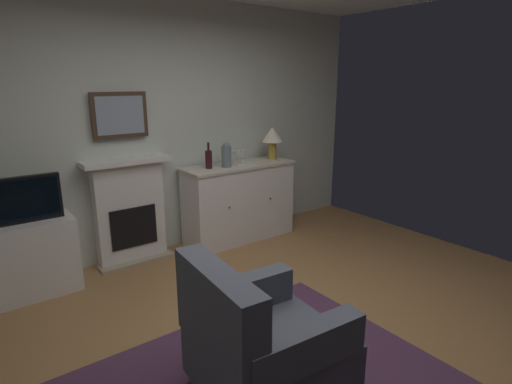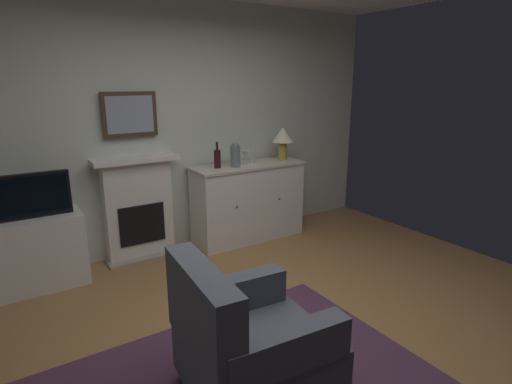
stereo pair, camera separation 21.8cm
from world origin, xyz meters
The scene contains 13 objects.
ground_plane centered at (0.00, 0.00, -0.05)m, with size 5.37×4.50×0.10m, color #9E7042.
wall_rear centered at (0.00, 2.22, 1.35)m, with size 5.37×0.06×2.71m, color silver.
fireplace_unit centered at (-0.49, 2.09, 0.55)m, with size 0.87×0.30×1.10m.
framed_picture centered at (-0.49, 2.13, 1.52)m, with size 0.55×0.04×0.45m.
sideboard_cabinet centered at (0.77, 1.91, 0.46)m, with size 1.35×0.49×0.91m.
table_lamp centered at (1.27, 1.91, 1.19)m, with size 0.26×0.26×0.40m.
wine_bottle centered at (0.38, 1.92, 1.02)m, with size 0.08×0.08×0.29m.
wine_glass_left centered at (0.71, 1.87, 1.04)m, with size 0.07×0.07×0.16m.
wine_glass_center centered at (0.82, 1.89, 1.04)m, with size 0.07×0.07×0.16m.
vase_decorative centered at (0.57, 1.86, 1.05)m, with size 0.11×0.11×0.28m.
tv_cabinet centered at (-1.46, 1.93, 0.34)m, with size 0.75×0.42×0.68m.
tv_set centered at (-1.46, 1.90, 0.88)m, with size 0.62×0.07×0.40m.
armchair centered at (-0.62, -0.32, 0.38)m, with size 0.87×0.83×0.92m.
Camera 1 is at (-1.87, -1.93, 1.85)m, focal length 28.68 mm.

